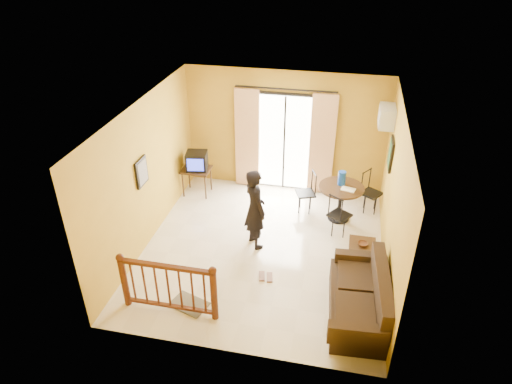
% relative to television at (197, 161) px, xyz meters
% --- Properties ---
extents(ground, '(5.00, 5.00, 0.00)m').
position_rel_television_xyz_m(ground, '(1.87, -1.77, -0.84)').
color(ground, beige).
rests_on(ground, ground).
extents(room_shell, '(5.00, 5.00, 5.00)m').
position_rel_television_xyz_m(room_shell, '(1.87, -1.77, 0.86)').
color(room_shell, white).
rests_on(room_shell, ground).
extents(balcony_door, '(2.25, 0.14, 2.46)m').
position_rel_television_xyz_m(balcony_door, '(1.87, 0.67, 0.34)').
color(balcony_door, black).
rests_on(balcony_door, ground).
extents(tv_table, '(0.64, 0.53, 0.64)m').
position_rel_television_xyz_m(tv_table, '(-0.03, 0.00, -0.28)').
color(tv_table, black).
rests_on(tv_table, ground).
extents(television, '(0.51, 0.48, 0.41)m').
position_rel_television_xyz_m(television, '(0.00, 0.00, 0.00)').
color(television, black).
rests_on(television, tv_table).
extents(picture_left, '(0.05, 0.42, 0.52)m').
position_rel_television_xyz_m(picture_left, '(-0.35, -1.97, 0.71)').
color(picture_left, black).
rests_on(picture_left, room_shell).
extents(dining_table, '(0.94, 0.94, 0.78)m').
position_rel_television_xyz_m(dining_table, '(3.24, -0.39, -0.22)').
color(dining_table, black).
rests_on(dining_table, ground).
extents(water_jug, '(0.16, 0.16, 0.30)m').
position_rel_television_xyz_m(water_jug, '(3.22, -0.29, 0.08)').
color(water_jug, '#123EAD').
rests_on(water_jug, dining_table).
extents(serving_tray, '(0.32, 0.24, 0.02)m').
position_rel_television_xyz_m(serving_tray, '(3.37, -0.49, -0.05)').
color(serving_tray, white).
rests_on(serving_tray, dining_table).
extents(dining_chairs, '(1.92, 1.55, 0.95)m').
position_rel_television_xyz_m(dining_chairs, '(3.21, -0.39, -0.84)').
color(dining_chairs, black).
rests_on(dining_chairs, ground).
extents(air_conditioner, '(0.31, 0.60, 0.40)m').
position_rel_television_xyz_m(air_conditioner, '(3.96, 0.18, 1.31)').
color(air_conditioner, silver).
rests_on(air_conditioner, room_shell).
extents(botanical_print, '(0.05, 0.50, 0.60)m').
position_rel_television_xyz_m(botanical_print, '(4.09, -0.47, 0.81)').
color(botanical_print, black).
rests_on(botanical_print, room_shell).
extents(coffee_table, '(0.48, 0.87, 0.39)m').
position_rel_television_xyz_m(coffee_table, '(3.72, -1.91, -0.59)').
color(coffee_table, black).
rests_on(coffee_table, ground).
extents(bowl, '(0.21, 0.21, 0.06)m').
position_rel_television_xyz_m(bowl, '(3.72, -1.77, -0.43)').
color(bowl, brown).
rests_on(bowl, coffee_table).
extents(sofa, '(0.97, 1.89, 0.88)m').
position_rel_television_xyz_m(sofa, '(3.73, -3.14, -0.51)').
color(sofa, black).
rests_on(sofa, ground).
extents(standing_person, '(0.68, 0.71, 1.63)m').
position_rel_television_xyz_m(standing_person, '(1.68, -1.63, -0.03)').
color(standing_person, black).
rests_on(standing_person, ground).
extents(stair_balustrade, '(1.63, 0.13, 1.04)m').
position_rel_television_xyz_m(stair_balustrade, '(0.72, -3.67, -0.28)').
color(stair_balustrade, '#471E0F').
rests_on(stair_balustrade, ground).
extents(doormat, '(0.70, 0.57, 0.02)m').
position_rel_television_xyz_m(doormat, '(0.96, -3.48, -0.83)').
color(doormat, '#5F5A4C').
rests_on(doormat, ground).
extents(sandals, '(0.29, 0.27, 0.03)m').
position_rel_television_xyz_m(sandals, '(2.08, -2.56, -0.83)').
color(sandals, brown).
rests_on(sandals, ground).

